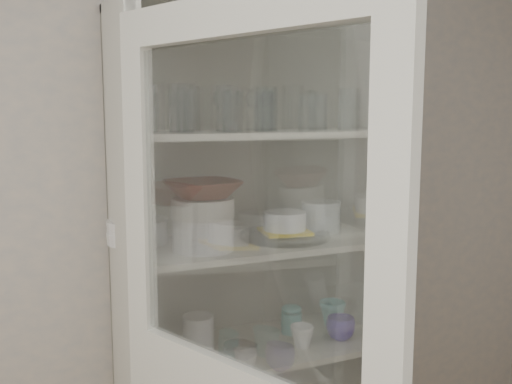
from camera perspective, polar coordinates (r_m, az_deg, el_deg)
name	(u,v)px	position (r m, az deg, el deg)	size (l,w,h in m)	color
wall_back	(186,223)	(2.24, -7.03, -3.09)	(3.60, 0.02, 2.60)	#A1A09D
pantry_cabinet	(250,318)	(2.25, -0.65, -12.46)	(1.00, 0.45, 2.10)	silver
tumbler_0	(182,109)	(1.81, -7.46, 8.26)	(0.08, 0.08, 0.15)	silver
tumbler_1	(233,112)	(1.87, -2.33, 8.02)	(0.07, 0.07, 0.13)	silver
tumbler_2	(267,110)	(1.90, 1.08, 8.25)	(0.07, 0.07, 0.15)	silver
tumbler_3	(228,109)	(1.90, -2.82, 8.30)	(0.08, 0.08, 0.15)	silver
tumbler_4	(308,113)	(1.99, 5.17, 7.84)	(0.06, 0.06, 0.12)	silver
tumbler_5	(318,113)	(2.03, 6.23, 7.88)	(0.06, 0.06, 0.13)	silver
tumbler_6	(349,110)	(2.08, 9.26, 8.12)	(0.08, 0.08, 0.15)	silver
tumbler_7	(179,111)	(1.94, -7.68, 7.98)	(0.07, 0.07, 0.14)	silver
tumbler_8	(147,109)	(1.95, -10.86, 8.17)	(0.08, 0.08, 0.15)	silver
tumbler_9	(189,109)	(1.98, -6.74, 8.23)	(0.08, 0.08, 0.15)	silver
tumbler_10	(265,110)	(2.06, 0.91, 8.23)	(0.08, 0.08, 0.15)	silver
tumbler_11	(264,111)	(2.05, 0.83, 8.08)	(0.07, 0.07, 0.14)	silver
goblet_0	(137,104)	(2.00, -11.81, 8.60)	(0.08, 0.08, 0.19)	silver
goblet_1	(223,107)	(2.13, -3.32, 8.45)	(0.08, 0.08, 0.17)	silver
goblet_2	(255,107)	(2.15, -0.12, 8.46)	(0.08, 0.08, 0.17)	silver
goblet_3	(310,108)	(2.27, 5.47, 8.36)	(0.07, 0.07, 0.17)	silver
plate_stack_front	(203,234)	(1.95, -5.29, -4.16)	(0.21, 0.21, 0.11)	white
plate_stack_back	(138,231)	(2.10, -11.76, -3.86)	(0.22, 0.22, 0.08)	white
cream_bowl	(203,208)	(1.94, -5.32, -1.58)	(0.21, 0.21, 0.07)	beige
terracotta_bowl	(203,189)	(1.93, -5.34, 0.29)	(0.25, 0.25, 0.06)	#542217
glass_platter	(285,235)	(2.14, 2.92, -4.36)	(0.34, 0.34, 0.02)	silver
yellow_trivet	(285,231)	(2.14, 2.92, -3.95)	(0.17, 0.17, 0.01)	yellow
white_ramekin	(285,221)	(2.13, 2.93, -2.89)	(0.16, 0.16, 0.07)	white
grey_bowl_stack	(321,216)	(2.26, 6.50, -2.45)	(0.15, 0.15, 0.12)	silver
mug_blue	(341,328)	(2.28, 8.46, -13.31)	(0.11, 0.11, 0.09)	navy
mug_teal	(332,313)	(2.41, 7.65, -11.94)	(0.11, 0.11, 0.10)	teal
mug_white	(302,336)	(2.19, 4.64, -14.19)	(0.09, 0.09, 0.08)	white
teal_jar	(291,321)	(2.32, 3.57, -12.71)	(0.08, 0.08, 0.10)	teal
measuring_cups	(238,350)	(2.12, -1.81, -15.49)	(0.11, 0.11, 0.04)	#B3B3BC
white_canister	(198,333)	(2.15, -5.79, -13.88)	(0.11, 0.11, 0.13)	white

